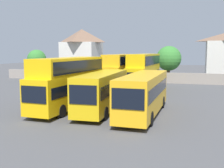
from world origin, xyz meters
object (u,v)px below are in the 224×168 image
(bus_3, at_px, (144,92))
(tree_right_of_lot, at_px, (37,59))
(tree_behind_wall, at_px, (169,59))
(bus_1, at_px, (69,80))
(bus_2, at_px, (103,89))
(bus_5, at_px, (144,70))
(house_terrace_left, at_px, (82,53))
(bus_4, at_px, (121,70))

(bus_3, distance_m, tree_right_of_lot, 31.97)
(bus_3, height_order, tree_behind_wall, tree_behind_wall)
(bus_3, height_order, tree_right_of_lot, tree_right_of_lot)
(bus_1, height_order, tree_right_of_lot, tree_right_of_lot)
(bus_3, relative_size, tree_right_of_lot, 1.95)
(bus_2, xyz_separation_m, bus_5, (1.28, 14.48, 0.85))
(bus_2, distance_m, house_terrace_left, 34.54)
(bus_1, xyz_separation_m, bus_3, (7.28, -0.64, -0.73))
(bus_3, bearing_deg, bus_5, -169.05)
(bus_3, xyz_separation_m, tree_right_of_lot, (-23.60, 21.47, 1.98))
(tree_right_of_lot, bearing_deg, bus_4, -21.31)
(bus_2, bearing_deg, bus_1, -96.29)
(bus_1, xyz_separation_m, tree_right_of_lot, (-16.33, 20.83, 1.25))
(tree_behind_wall, height_order, tree_right_of_lot, tree_behind_wall)
(tree_behind_wall, xyz_separation_m, tree_right_of_lot, (-23.35, -5.50, -0.15))
(bus_2, xyz_separation_m, bus_3, (3.85, -0.39, 0.00))
(bus_2, bearing_deg, bus_5, 172.84)
(bus_2, xyz_separation_m, tree_behind_wall, (3.60, 26.58, 2.14))
(bus_2, distance_m, tree_behind_wall, 26.91)
(house_terrace_left, bearing_deg, bus_4, -52.43)
(bus_4, xyz_separation_m, house_terrace_left, (-12.95, 16.84, 2.30))
(bus_1, xyz_separation_m, bus_5, (4.70, 14.23, 0.11))
(bus_1, relative_size, bus_3, 1.00)
(bus_4, relative_size, tree_right_of_lot, 1.80)
(bus_2, xyz_separation_m, tree_right_of_lot, (-19.75, 21.08, 1.98))
(bus_2, height_order, tree_right_of_lot, tree_right_of_lot)
(bus_1, distance_m, bus_3, 7.34)
(bus_1, distance_m, tree_behind_wall, 27.29)
(house_terrace_left, height_order, tree_right_of_lot, house_terrace_left)
(bus_3, bearing_deg, tree_right_of_lot, -131.15)
(bus_3, relative_size, house_terrace_left, 1.11)
(bus_3, xyz_separation_m, tree_behind_wall, (-0.25, 26.97, 2.13))
(bus_2, relative_size, tree_behind_wall, 1.63)
(bus_1, xyz_separation_m, house_terrace_left, (-11.50, 30.74, 2.38))
(bus_3, height_order, bus_4, bus_4)
(tree_behind_wall, bearing_deg, bus_3, -89.47)
(house_terrace_left, xyz_separation_m, tree_right_of_lot, (-4.82, -9.90, -1.13))
(bus_1, relative_size, tree_right_of_lot, 1.95)
(bus_1, xyz_separation_m, bus_4, (1.45, 13.90, 0.08))
(bus_4, relative_size, bus_5, 0.95)
(bus_5, height_order, tree_right_of_lot, tree_right_of_lot)
(bus_1, bearing_deg, bus_3, 88.27)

